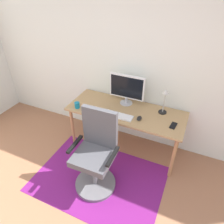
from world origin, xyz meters
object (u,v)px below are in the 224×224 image
computer_mouse (139,118)px  cell_phone (173,126)px  coffee_cup (77,105)px  desk (126,114)px  keyboard (117,115)px  monitor (127,88)px  desk_lamp (165,98)px  office_chair (96,158)px

computer_mouse → cell_phone: 0.43m
coffee_cup → cell_phone: 1.32m
desk → keyboard: bearing=-109.9°
monitor → keyboard: bearing=-89.4°
desk → monitor: monitor is taller
cell_phone → desk_lamp: size_ratio=0.39×
cell_phone → office_chair: (-0.75, -0.66, -0.26)m
cell_phone → office_chair: 1.03m
desk → coffee_cup: bearing=-161.3°
desk → monitor: 0.37m
monitor → desk_lamp: size_ratio=1.41×
desk → computer_mouse: size_ratio=15.61×
office_chair → coffee_cup: bearing=136.0°
desk → office_chair: bearing=-96.9°
keyboard → office_chair: 0.63m
cell_phone → monitor: bearing=167.9°
coffee_cup → desk_lamp: bearing=18.5°
monitor → cell_phone: monitor is taller
monitor → computer_mouse: (0.30, -0.30, -0.23)m
computer_mouse → coffee_cup: size_ratio=1.22×
desk → monitor: size_ratio=3.22×
keyboard → cell_phone: keyboard is taller
cell_phone → office_chair: office_chair is taller
monitor → keyboard: monitor is taller
cell_phone → office_chair: bearing=-131.6°
keyboard → office_chair: size_ratio=0.40×
desk → keyboard: size_ratio=3.78×
desk → cell_phone: cell_phone is taller
coffee_cup → desk_lamp: (1.12, 0.38, 0.18)m
desk → computer_mouse: (0.23, -0.12, 0.08)m
office_chair → monitor: bearing=87.3°
monitor → computer_mouse: 0.48m
coffee_cup → desk: bearing=18.7°
monitor → cell_phone: size_ratio=3.60×
monitor → computer_mouse: bearing=-45.2°
coffee_cup → desk_lamp: desk_lamp is taller
computer_mouse → desk_lamp: size_ratio=0.29×
computer_mouse → cell_phone: bearing=6.0°
computer_mouse → coffee_cup: coffee_cup is taller
monitor → coffee_cup: bearing=-146.0°
desk → coffee_cup: size_ratio=19.02×
monitor → coffee_cup: size_ratio=5.91×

